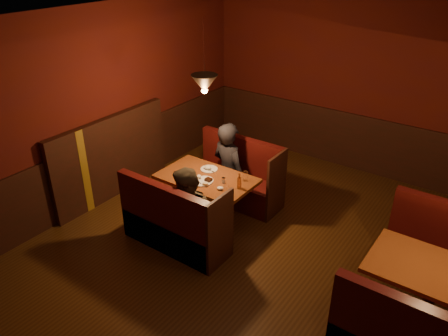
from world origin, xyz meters
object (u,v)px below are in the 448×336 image
Objects in this scene: main_bench_near at (173,227)px; second_table at (432,285)px; main_bench_far at (238,181)px; diner_a at (229,153)px; diner_b at (187,199)px; main_table at (207,188)px; second_bench_far at (446,262)px.

second_table is (3.01, 0.55, 0.22)m from main_bench_near.
second_table is (3.01, -0.97, 0.22)m from main_bench_far.
main_bench_near is 3.07m from second_table.
diner_b is at bearing 112.32° from diner_a.
main_bench_far is 0.89× the size of diner_a.
main_bench_near reaches higher than main_table.
diner_b is (0.17, -1.41, 0.43)m from main_bench_far.
diner_b is at bearing -74.48° from main_table.
main_bench_far is at bearing 88.86° from main_table.
main_table is 3.12m from second_bench_far.
main_bench_far is at bearing -108.05° from diner_a.
main_bench_far is at bearing 90.00° from main_bench_near.
diner_a is at bearing 165.08° from second_table.
second_table is 2.89m from diner_b.
second_bench_far is (0.03, 0.77, -0.22)m from second_table.
main_bench_far is at bearing 113.18° from diner_b.
second_bench_far reaches higher than main_bench_near.
main_table is 0.68m from diner_a.
main_bench_far is 1.00× the size of main_bench_near.
second_bench_far is 0.95× the size of diner_b.
main_bench_near is at bearing -156.58° from second_bench_far.
main_table is at bearing 121.99° from diner_b.
second_table is 0.90× the size of second_bench_far.
second_table is 3.22m from diner_a.
main_bench_near is 1.47m from diner_a.
diner_b is at bearing -171.22° from second_table.
second_bench_far is at bearing 87.80° from second_table.
main_bench_near is at bearing 104.67° from diner_a.
main_bench_near is (0.00, -1.51, 0.00)m from main_bench_far.
main_table is 3.04m from second_table.
diner_a is at bearing 117.48° from diner_b.
main_bench_near is 1.14× the size of second_table.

